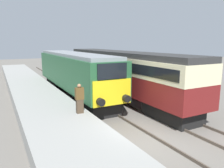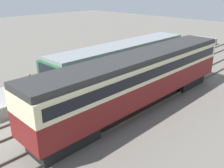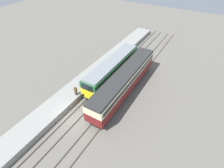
% 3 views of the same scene
% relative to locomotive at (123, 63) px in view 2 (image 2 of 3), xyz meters
% --- Properties ---
extents(ground_plane, '(120.00, 120.00, 0.00)m').
position_rel_locomotive_xyz_m(ground_plane, '(0.00, -10.43, -2.12)').
color(ground_plane, slate).
extents(platform_left, '(3.50, 50.00, 0.90)m').
position_rel_locomotive_xyz_m(platform_left, '(-3.30, -2.43, -1.67)').
color(platform_left, gray).
rests_on(platform_left, ground_plane).
extents(rails_near_track, '(1.51, 60.00, 0.14)m').
position_rel_locomotive_xyz_m(rails_near_track, '(0.00, -5.43, -2.05)').
color(rails_near_track, '#4C4238').
rests_on(rails_near_track, ground_plane).
extents(rails_far_track, '(1.50, 60.00, 0.14)m').
position_rel_locomotive_xyz_m(rails_far_track, '(3.40, -5.43, -2.05)').
color(rails_far_track, '#4C4238').
rests_on(rails_far_track, ground_plane).
extents(locomotive, '(2.70, 14.61, 3.77)m').
position_rel_locomotive_xyz_m(locomotive, '(0.00, 0.00, 0.00)').
color(locomotive, black).
rests_on(locomotive, ground_plane).
extents(passenger_carriage, '(2.75, 17.10, 3.91)m').
position_rel_locomotive_xyz_m(passenger_carriage, '(3.40, -2.08, 0.25)').
color(passenger_carriage, black).
rests_on(passenger_carriage, ground_plane).
extents(person_on_platform, '(0.44, 0.26, 1.60)m').
position_rel_locomotive_xyz_m(person_on_platform, '(-2.09, -7.29, -0.42)').
color(person_on_platform, '#473828').
rests_on(person_on_platform, platform_left).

